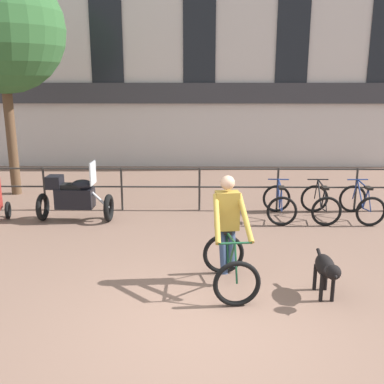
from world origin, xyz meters
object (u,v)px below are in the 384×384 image
object	(u,v)px
parked_motorcycle	(74,197)
parked_bicycle_mid_left	(320,204)
dog	(326,269)
parked_bicycle_mid_right	(361,204)
cyclist_with_bike	(229,238)
parked_bicycle_near_lamp	(279,203)

from	to	relation	value
parked_motorcycle	parked_bicycle_mid_left	bearing A→B (deg)	-85.73
dog	parked_bicycle_mid_left	size ratio (longest dim) A/B	0.89
parked_motorcycle	parked_bicycle_mid_left	world-z (taller)	parked_motorcycle
parked_motorcycle	parked_bicycle_mid_right	xyz separation A→B (m)	(6.46, 0.22, -0.20)
dog	parked_bicycle_mid_right	world-z (taller)	parked_bicycle_mid_right
cyclist_with_bike	parked_bicycle_near_lamp	distance (m)	3.68
parked_bicycle_mid_left	dog	bearing A→B (deg)	76.68
dog	cyclist_with_bike	bearing A→B (deg)	163.14
cyclist_with_bike	parked_motorcycle	bearing A→B (deg)	128.82
parked_bicycle_near_lamp	parked_bicycle_mid_right	world-z (taller)	same
cyclist_with_bike	parked_motorcycle	world-z (taller)	cyclist_with_bike
parked_bicycle_near_lamp	parked_motorcycle	bearing A→B (deg)	6.10
cyclist_with_bike	parked_bicycle_mid_right	distance (m)	4.70
parked_bicycle_mid_right	cyclist_with_bike	bearing A→B (deg)	44.14
dog	parked_bicycle_mid_right	xyz separation A→B (m)	(1.85, 3.81, -0.10)
dog	parked_bicycle_mid_left	bearing A→B (deg)	76.43
parked_motorcycle	parked_bicycle_near_lamp	size ratio (longest dim) A/B	1.43
parked_motorcycle	parked_bicycle_mid_left	distance (m)	5.53
dog	parked_bicycle_mid_left	xyz separation A→B (m)	(0.92, 3.81, -0.10)
parked_bicycle_near_lamp	parked_bicycle_mid_left	size ratio (longest dim) A/B	1.03
cyclist_with_bike	parked_bicycle_mid_left	bearing A→B (deg)	49.09
dog	parked_bicycle_mid_right	bearing A→B (deg)	64.11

